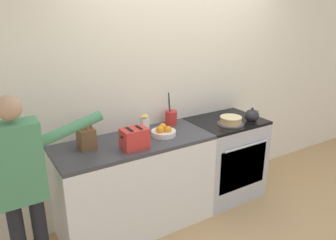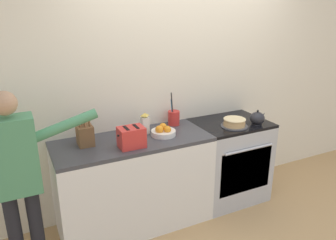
{
  "view_description": "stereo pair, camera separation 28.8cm",
  "coord_description": "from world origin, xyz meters",
  "px_view_note": "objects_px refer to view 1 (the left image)",
  "views": [
    {
      "loc": [
        -1.97,
        -2.24,
        2.09
      ],
      "look_at": [
        -0.41,
        0.28,
        1.06
      ],
      "focal_mm": 35.0,
      "sensor_mm": 36.0,
      "label": 1
    },
    {
      "loc": [
        -1.72,
        -2.38,
        2.09
      ],
      "look_at": [
        -0.41,
        0.28,
        1.06
      ],
      "focal_mm": 35.0,
      "sensor_mm": 36.0,
      "label": 2
    }
  ],
  "objects_px": {
    "tea_kettle": "(252,115)",
    "person_baker": "(22,178)",
    "utensil_crock": "(171,117)",
    "layer_cake": "(231,121)",
    "milk_carton": "(144,124)",
    "stove_range": "(224,158)",
    "knife_block": "(86,138)",
    "fruit_bowl": "(163,132)",
    "toaster": "(135,138)"
  },
  "relations": [
    {
      "from": "tea_kettle",
      "to": "person_baker",
      "type": "xyz_separation_m",
      "value": [
        -2.34,
        -0.02,
        -0.07
      ]
    },
    {
      "from": "tea_kettle",
      "to": "utensil_crock",
      "type": "bearing_deg",
      "value": 154.86
    },
    {
      "from": "layer_cake",
      "to": "milk_carton",
      "type": "bearing_deg",
      "value": 165.69
    },
    {
      "from": "stove_range",
      "to": "knife_block",
      "type": "bearing_deg",
      "value": 177.26
    },
    {
      "from": "layer_cake",
      "to": "stove_range",
      "type": "bearing_deg",
      "value": 66.48
    },
    {
      "from": "tea_kettle",
      "to": "fruit_bowl",
      "type": "height_order",
      "value": "tea_kettle"
    },
    {
      "from": "tea_kettle",
      "to": "milk_carton",
      "type": "relative_size",
      "value": 0.91
    },
    {
      "from": "knife_block",
      "to": "fruit_bowl",
      "type": "distance_m",
      "value": 0.73
    },
    {
      "from": "layer_cake",
      "to": "knife_block",
      "type": "xyz_separation_m",
      "value": [
        -1.5,
        0.2,
        0.06
      ]
    },
    {
      "from": "milk_carton",
      "to": "utensil_crock",
      "type": "bearing_deg",
      "value": 14.84
    },
    {
      "from": "knife_block",
      "to": "person_baker",
      "type": "xyz_separation_m",
      "value": [
        -0.58,
        -0.27,
        -0.1
      ]
    },
    {
      "from": "utensil_crock",
      "to": "milk_carton",
      "type": "height_order",
      "value": "utensil_crock"
    },
    {
      "from": "knife_block",
      "to": "milk_carton",
      "type": "height_order",
      "value": "knife_block"
    },
    {
      "from": "stove_range",
      "to": "tea_kettle",
      "type": "bearing_deg",
      "value": -40.33
    },
    {
      "from": "fruit_bowl",
      "to": "tea_kettle",
      "type": "bearing_deg",
      "value": -8.24
    },
    {
      "from": "tea_kettle",
      "to": "layer_cake",
      "type": "bearing_deg",
      "value": 169.78
    },
    {
      "from": "knife_block",
      "to": "utensil_crock",
      "type": "height_order",
      "value": "utensil_crock"
    },
    {
      "from": "toaster",
      "to": "milk_carton",
      "type": "xyz_separation_m",
      "value": [
        0.23,
        0.25,
        0.01
      ]
    },
    {
      "from": "stove_range",
      "to": "fruit_bowl",
      "type": "xyz_separation_m",
      "value": [
        -0.83,
        -0.02,
        0.5
      ]
    },
    {
      "from": "fruit_bowl",
      "to": "person_baker",
      "type": "height_order",
      "value": "person_baker"
    },
    {
      "from": "milk_carton",
      "to": "person_baker",
      "type": "relative_size",
      "value": 0.14
    },
    {
      "from": "fruit_bowl",
      "to": "person_baker",
      "type": "distance_m",
      "value": 1.32
    },
    {
      "from": "stove_range",
      "to": "tea_kettle",
      "type": "xyz_separation_m",
      "value": [
        0.21,
        -0.17,
        0.52
      ]
    },
    {
      "from": "fruit_bowl",
      "to": "person_baker",
      "type": "bearing_deg",
      "value": -172.46
    },
    {
      "from": "fruit_bowl",
      "to": "milk_carton",
      "type": "height_order",
      "value": "milk_carton"
    },
    {
      "from": "stove_range",
      "to": "milk_carton",
      "type": "height_order",
      "value": "milk_carton"
    },
    {
      "from": "toaster",
      "to": "person_baker",
      "type": "bearing_deg",
      "value": -176.94
    },
    {
      "from": "layer_cake",
      "to": "utensil_crock",
      "type": "distance_m",
      "value": 0.63
    },
    {
      "from": "tea_kettle",
      "to": "fruit_bowl",
      "type": "xyz_separation_m",
      "value": [
        -1.03,
        0.15,
        -0.03
      ]
    },
    {
      "from": "fruit_bowl",
      "to": "knife_block",
      "type": "bearing_deg",
      "value": 172.21
    },
    {
      "from": "stove_range",
      "to": "layer_cake",
      "type": "relative_size",
      "value": 3.26
    },
    {
      "from": "layer_cake",
      "to": "person_baker",
      "type": "bearing_deg",
      "value": -178.05
    },
    {
      "from": "layer_cake",
      "to": "tea_kettle",
      "type": "distance_m",
      "value": 0.27
    },
    {
      "from": "fruit_bowl",
      "to": "toaster",
      "type": "distance_m",
      "value": 0.39
    },
    {
      "from": "layer_cake",
      "to": "person_baker",
      "type": "distance_m",
      "value": 2.08
    },
    {
      "from": "fruit_bowl",
      "to": "utensil_crock",
      "type": "bearing_deg",
      "value": 44.46
    },
    {
      "from": "utensil_crock",
      "to": "fruit_bowl",
      "type": "distance_m",
      "value": 0.33
    },
    {
      "from": "utensil_crock",
      "to": "toaster",
      "type": "distance_m",
      "value": 0.69
    },
    {
      "from": "stove_range",
      "to": "knife_block",
      "type": "relative_size",
      "value": 3.39
    },
    {
      "from": "tea_kettle",
      "to": "knife_block",
      "type": "xyz_separation_m",
      "value": [
        -1.76,
        0.25,
        0.03
      ]
    },
    {
      "from": "tea_kettle",
      "to": "toaster",
      "type": "bearing_deg",
      "value": 178.92
    },
    {
      "from": "utensil_crock",
      "to": "toaster",
      "type": "bearing_deg",
      "value": -149.77
    },
    {
      "from": "knife_block",
      "to": "person_baker",
      "type": "bearing_deg",
      "value": -154.95
    },
    {
      "from": "stove_range",
      "to": "toaster",
      "type": "bearing_deg",
      "value": -172.94
    },
    {
      "from": "person_baker",
      "to": "stove_range",
      "type": "bearing_deg",
      "value": -4.63
    },
    {
      "from": "fruit_bowl",
      "to": "toaster",
      "type": "height_order",
      "value": "toaster"
    },
    {
      "from": "stove_range",
      "to": "fruit_bowl",
      "type": "distance_m",
      "value": 0.96
    },
    {
      "from": "milk_carton",
      "to": "tea_kettle",
      "type": "bearing_deg",
      "value": -13.41
    },
    {
      "from": "layer_cake",
      "to": "fruit_bowl",
      "type": "distance_m",
      "value": 0.78
    },
    {
      "from": "tea_kettle",
      "to": "utensil_crock",
      "type": "distance_m",
      "value": 0.88
    }
  ]
}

